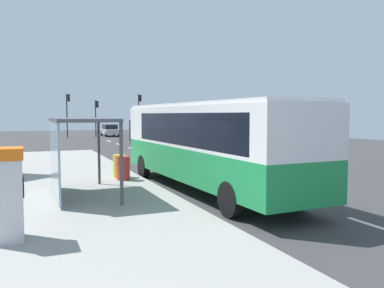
{
  "coord_description": "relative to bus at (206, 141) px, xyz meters",
  "views": [
    {
      "loc": [
        -7.75,
        -13.01,
        2.8
      ],
      "look_at": [
        -1.0,
        3.11,
        1.5
      ],
      "focal_mm": 37.1,
      "sensor_mm": 36.0,
      "label": 1
    }
  ],
  "objects": [
    {
      "name": "lane_stripe_seg_4",
      "position": [
        1.96,
        13.87,
        -1.84
      ],
      "size": [
        0.16,
        2.2,
        0.01
      ],
      "primitive_type": "cube",
      "color": "silver",
      "rests_on": "ground"
    },
    {
      "name": "white_van",
      "position": [
        3.91,
        20.6,
        -0.5
      ],
      "size": [
        2.19,
        5.27,
        2.3
      ],
      "color": "black",
      "rests_on": "ground"
    },
    {
      "name": "ticket_machine",
      "position": [
        -6.44,
        -4.19,
        -0.67
      ],
      "size": [
        0.66,
        0.76,
        1.94
      ],
      "color": "silver",
      "rests_on": "sidewalk_platform"
    },
    {
      "name": "lane_stripe_seg_7",
      "position": [
        1.96,
        28.87,
        -1.84
      ],
      "size": [
        0.16,
        2.2,
        0.01
      ],
      "primitive_type": "cube",
      "color": "silver",
      "rests_on": "ground"
    },
    {
      "name": "recycling_bin_red",
      "position": [
        -2.49,
        2.49,
        -1.19
      ],
      "size": [
        0.52,
        0.52,
        0.95
      ],
      "primitive_type": "cylinder",
      "color": "red",
      "rests_on": "sidewalk_platform"
    },
    {
      "name": "lane_stripe_seg_2",
      "position": [
        1.96,
        3.87,
        -1.84
      ],
      "size": [
        0.16,
        2.2,
        0.01
      ],
      "primitive_type": "cube",
      "color": "silver",
      "rests_on": "ground"
    },
    {
      "name": "lane_stripe_seg_3",
      "position": [
        1.96,
        8.87,
        -1.84
      ],
      "size": [
        0.16,
        2.2,
        0.01
      ],
      "primitive_type": "cube",
      "color": "silver",
      "rests_on": "ground"
    },
    {
      "name": "sidewalk_platform",
      "position": [
        -4.69,
        1.87,
        -1.75
      ],
      "size": [
        6.2,
        30.0,
        0.18
      ],
      "primitive_type": "cube",
      "color": "#999993",
      "rests_on": "ground"
    },
    {
      "name": "bus",
      "position": [
        0.0,
        0.0,
        0.0
      ],
      "size": [
        2.9,
        11.09,
        3.21
      ],
      "color": "#1E8C47",
      "rests_on": "ground"
    },
    {
      "name": "recycling_bin_yellow",
      "position": [
        -2.49,
        3.19,
        -1.19
      ],
      "size": [
        0.52,
        0.52,
        0.95
      ],
      "primitive_type": "cylinder",
      "color": "yellow",
      "rests_on": "sidewalk_platform"
    },
    {
      "name": "bus_shelter",
      "position": [
        -4.7,
        0.0,
        0.25
      ],
      "size": [
        1.8,
        4.0,
        2.5
      ],
      "color": "#4C4C51",
      "rests_on": "sidewalk_platform"
    },
    {
      "name": "ground_plane",
      "position": [
        1.71,
        13.87,
        -1.86
      ],
      "size": [
        56.0,
        92.0,
        0.04
      ],
      "primitive_type": "cube",
      "color": "#38383A"
    },
    {
      "name": "lane_stripe_seg_5",
      "position": [
        1.96,
        18.87,
        -1.84
      ],
      "size": [
        0.16,
        2.2,
        0.01
      ],
      "primitive_type": "cube",
      "color": "silver",
      "rests_on": "ground"
    },
    {
      "name": "traffic_light_near_side",
      "position": [
        7.21,
        35.66,
        1.69
      ],
      "size": [
        0.49,
        0.28,
        5.35
      ],
      "color": "#2D2D2D",
      "rests_on": "ground"
    },
    {
      "name": "lane_stripe_seg_6",
      "position": [
        1.96,
        23.87,
        -1.84
      ],
      "size": [
        0.16,
        2.2,
        0.01
      ],
      "primitive_type": "cube",
      "color": "silver",
      "rests_on": "ground"
    },
    {
      "name": "traffic_light_median",
      "position": [
        2.12,
        37.26,
        1.22
      ],
      "size": [
        0.49,
        0.28,
        4.58
      ],
      "color": "#2D2D2D",
      "rests_on": "ground"
    },
    {
      "name": "sedan_near",
      "position": [
        4.01,
        38.4,
        -1.05
      ],
      "size": [
        1.88,
        4.42,
        1.52
      ],
      "color": "#B7B7BC",
      "rests_on": "ground"
    },
    {
      "name": "lane_stripe_seg_0",
      "position": [
        1.96,
        -6.13,
        -1.84
      ],
      "size": [
        0.16,
        2.2,
        0.01
      ],
      "primitive_type": "cube",
      "color": "silver",
      "rests_on": "ground"
    },
    {
      "name": "lane_stripe_seg_1",
      "position": [
        1.96,
        -1.13,
        -1.84
      ],
      "size": [
        0.16,
        2.2,
        0.01
      ],
      "primitive_type": "cube",
      "color": "silver",
      "rests_on": "ground"
    },
    {
      "name": "traffic_light_far_side",
      "position": [
        -1.39,
        36.46,
        1.65
      ],
      "size": [
        0.49,
        0.28,
        5.28
      ],
      "color": "#2D2D2D",
      "rests_on": "ground"
    }
  ]
}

